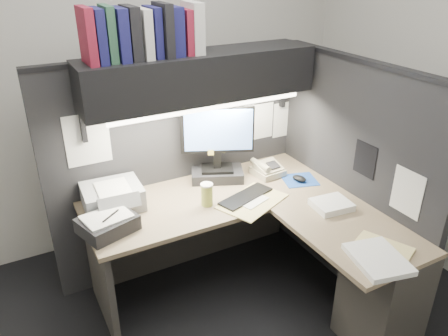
{
  "coord_description": "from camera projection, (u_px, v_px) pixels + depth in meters",
  "views": [
    {
      "loc": [
        -1.05,
        -1.76,
        2.19
      ],
      "look_at": [
        0.17,
        0.51,
        0.94
      ],
      "focal_mm": 35.0,
      "sensor_mm": 36.0,
      "label": 1
    }
  ],
  "objects": [
    {
      "name": "mouse",
      "position": [
        299.0,
        178.0,
        3.13
      ],
      "size": [
        0.1,
        0.12,
        0.04
      ],
      "primitive_type": "ellipsoid",
      "rotation": [
        0.0,
        0.0,
        0.34
      ],
      "color": "black",
      "rests_on": "mousepad"
    },
    {
      "name": "pinned_papers",
      "position": [
        253.0,
        142.0,
        2.96
      ],
      "size": [
        1.76,
        1.31,
        0.51
      ],
      "color": "white",
      "rests_on": "partition_back"
    },
    {
      "name": "manila_stack",
      "position": [
        382.0,
        250.0,
        2.4
      ],
      "size": [
        0.34,
        0.37,
        0.02
      ],
      "primitive_type": "cube",
      "rotation": [
        0.0,
        0.0,
        0.42
      ],
      "color": "#D5C478",
      "rests_on": "desk"
    },
    {
      "name": "partition_right",
      "position": [
        350.0,
        180.0,
        3.01
      ],
      "size": [
        0.06,
        1.5,
        1.6
      ],
      "primitive_type": "cube",
      "color": "black",
      "rests_on": "floor"
    },
    {
      "name": "open_folder",
      "position": [
        252.0,
        201.0,
        2.88
      ],
      "size": [
        0.52,
        0.44,
        0.01
      ],
      "primitive_type": "cube",
      "rotation": [
        0.0,
        0.0,
        0.41
      ],
      "color": "#D5C478",
      "rests_on": "desk"
    },
    {
      "name": "telephone",
      "position": [
        268.0,
        170.0,
        3.23
      ],
      "size": [
        0.21,
        0.22,
        0.08
      ],
      "primitive_type": "cube",
      "rotation": [
        0.0,
        0.0,
        0.08
      ],
      "color": "#B5AC8B",
      "rests_on": "desk"
    },
    {
      "name": "overhead_shelf",
      "position": [
        200.0,
        76.0,
        2.79
      ],
      "size": [
        1.55,
        0.34,
        0.3
      ],
      "primitive_type": "cube",
      "color": "black",
      "rests_on": "partition_back"
    },
    {
      "name": "partition_back",
      "position": [
        180.0,
        167.0,
        3.2
      ],
      "size": [
        1.9,
        0.06,
        1.6
      ],
      "primitive_type": "cube",
      "color": "black",
      "rests_on": "floor"
    },
    {
      "name": "paper_stack_b",
      "position": [
        378.0,
        259.0,
        2.31
      ],
      "size": [
        0.32,
        0.37,
        0.03
      ],
      "primitive_type": "cube",
      "rotation": [
        0.0,
        0.0,
        -0.22
      ],
      "color": "white",
      "rests_on": "desk"
    },
    {
      "name": "desk",
      "position": [
        297.0,
        260.0,
        2.78
      ],
      "size": [
        1.7,
        1.53,
        0.73
      ],
      "color": "#877256",
      "rests_on": "floor"
    },
    {
      "name": "paper_stack_a",
      "position": [
        331.0,
        205.0,
        2.8
      ],
      "size": [
        0.25,
        0.22,
        0.04
      ],
      "primitive_type": "cube",
      "rotation": [
        0.0,
        0.0,
        -0.11
      ],
      "color": "white",
      "rests_on": "desk"
    },
    {
      "name": "keyboard",
      "position": [
        246.0,
        197.0,
        2.92
      ],
      "size": [
        0.43,
        0.25,
        0.02
      ],
      "primitive_type": "cube",
      "rotation": [
        0.0,
        0.0,
        0.31
      ],
      "color": "black",
      "rests_on": "desk"
    },
    {
      "name": "coffee_cup",
      "position": [
        207.0,
        195.0,
        2.82
      ],
      "size": [
        0.08,
        0.08,
        0.14
      ],
      "primitive_type": "cylinder",
      "rotation": [
        0.0,
        0.0,
        -0.06
      ],
      "color": "#CDBB52",
      "rests_on": "desk"
    },
    {
      "name": "wall_back",
      "position": [
        145.0,
        76.0,
        3.4
      ],
      "size": [
        3.5,
        0.04,
        2.7
      ],
      "primitive_type": "cube",
      "color": "beige",
      "rests_on": "floor"
    },
    {
      "name": "monitor",
      "position": [
        217.0,
        151.0,
        3.08
      ],
      "size": [
        0.48,
        0.36,
        0.55
      ],
      "rotation": [
        0.0,
        0.0,
        -0.42
      ],
      "color": "black",
      "rests_on": "desk"
    },
    {
      "name": "task_light_tube",
      "position": [
        210.0,
        108.0,
        2.75
      ],
      "size": [
        1.32,
        0.04,
        0.04
      ],
      "primitive_type": "cylinder",
      "rotation": [
        0.0,
        1.57,
        0.0
      ],
      "color": "white",
      "rests_on": "overhead_shelf"
    },
    {
      "name": "printer",
      "position": [
        112.0,
        196.0,
        2.8
      ],
      "size": [
        0.38,
        0.33,
        0.15
      ],
      "primitive_type": "cube",
      "rotation": [
        0.0,
        0.0,
        -0.05
      ],
      "color": "#9C9EA2",
      "rests_on": "desk"
    },
    {
      "name": "binder_row",
      "position": [
        144.0,
        32.0,
        2.51
      ],
      "size": [
        0.7,
        0.25,
        0.3
      ],
      "color": "maroon",
      "rests_on": "overhead_shelf"
    },
    {
      "name": "floor",
      "position": [
        238.0,
        336.0,
        2.8
      ],
      "size": [
        3.5,
        3.5,
        0.0
      ],
      "primitive_type": "plane",
      "color": "black",
      "rests_on": "ground"
    },
    {
      "name": "notebook_stack",
      "position": [
        108.0,
        224.0,
        2.56
      ],
      "size": [
        0.37,
        0.33,
        0.09
      ],
      "primitive_type": "cube",
      "rotation": [
        0.0,
        0.0,
        0.31
      ],
      "color": "black",
      "rests_on": "desk"
    },
    {
      "name": "mousepad",
      "position": [
        300.0,
        180.0,
        3.16
      ],
      "size": [
        0.29,
        0.27,
        0.0
      ],
      "primitive_type": "cube",
      "rotation": [
        0.0,
        0.0,
        -0.29
      ],
      "color": "#1C449B",
      "rests_on": "desk"
    }
  ]
}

